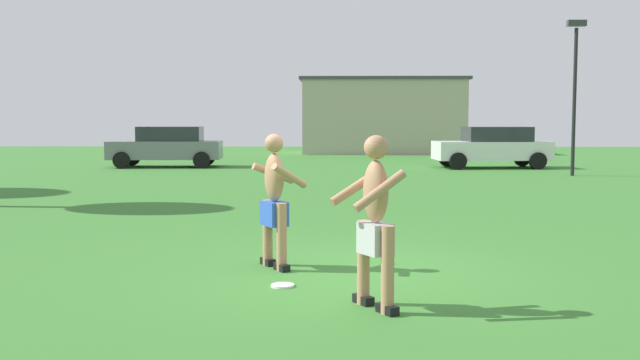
# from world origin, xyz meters

# --- Properties ---
(ground_plane) EXTENTS (80.00, 80.00, 0.00)m
(ground_plane) POSITION_xyz_m (0.00, 0.00, 0.00)
(ground_plane) COLOR #38752D
(player_near) EXTENTS (0.74, 0.81, 1.72)m
(player_near) POSITION_xyz_m (-0.91, 0.22, 0.91)
(player_near) COLOR black
(player_near) RESTS_ON ground_plane
(player_in_gray) EXTENTS (0.77, 0.70, 1.75)m
(player_in_gray) POSITION_xyz_m (0.26, -1.77, 0.92)
(player_in_gray) COLOR black
(player_in_gray) RESTS_ON ground_plane
(frisbee) EXTENTS (0.27, 0.27, 0.03)m
(frisbee) POSITION_xyz_m (-0.73, -0.82, 0.01)
(frisbee) COLOR white
(frisbee) RESTS_ON ground_plane
(car_gray_near_post) EXTENTS (4.40, 2.24, 1.58)m
(car_gray_near_post) POSITION_xyz_m (-6.76, 19.43, 0.82)
(car_gray_near_post) COLOR slate
(car_gray_near_post) RESTS_ON ground_plane
(car_white_mid_lot) EXTENTS (4.42, 2.29, 1.58)m
(car_white_mid_lot) POSITION_xyz_m (5.86, 19.19, 0.82)
(car_white_mid_lot) COLOR white
(car_white_mid_lot) RESTS_ON ground_plane
(lamp_post) EXTENTS (0.60, 0.24, 5.10)m
(lamp_post) POSITION_xyz_m (7.71, 15.41, 3.18)
(lamp_post) COLOR black
(lamp_post) RESTS_ON ground_plane
(outbuilding_behind_lot) EXTENTS (8.95, 4.91, 4.08)m
(outbuilding_behind_lot) POSITION_xyz_m (2.38, 31.47, 2.04)
(outbuilding_behind_lot) COLOR #B2A893
(outbuilding_behind_lot) RESTS_ON ground_plane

